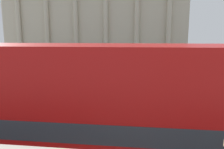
{
  "coord_description": "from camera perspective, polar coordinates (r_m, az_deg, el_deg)",
  "views": [
    {
      "loc": [
        0.15,
        -2.1,
        4.62
      ],
      "look_at": [
        -2.04,
        15.76,
        1.51
      ],
      "focal_mm": 35.0,
      "sensor_mm": 36.0,
      "label": 1
    }
  ],
  "objects": [
    {
      "name": "pedestrian_blue",
      "position": [
        23.43,
        -16.02,
        0.55
      ],
      "size": [
        0.32,
        0.32,
        1.74
      ],
      "rotation": [
        0.0,
        0.0,
        4.05
      ],
      "color": "#282B33",
      "rests_on": "ground_plane"
    },
    {
      "name": "traffic_light_mid",
      "position": [
        18.27,
        19.16,
        2.27
      ],
      "size": [
        0.42,
        0.24,
        3.66
      ],
      "color": "black",
      "rests_on": "ground_plane"
    },
    {
      "name": "plaza_building_left",
      "position": [
        49.24,
        -3.68,
        16.12
      ],
      "size": [
        35.93,
        15.74,
        20.08
      ],
      "color": "beige",
      "rests_on": "ground_plane"
    },
    {
      "name": "pedestrian_red",
      "position": [
        22.6,
        8.64,
        0.34
      ],
      "size": [
        0.32,
        0.32,
        1.65
      ],
      "rotation": [
        0.0,
        0.0,
        3.03
      ],
      "color": "#282B33",
      "rests_on": "ground_plane"
    },
    {
      "name": "traffic_light_near",
      "position": [
        13.25,
        23.13,
        0.25
      ],
      "size": [
        0.42,
        0.24,
        3.99
      ],
      "color": "black",
      "rests_on": "ground_plane"
    },
    {
      "name": "double_decker_bus",
      "position": [
        6.42,
        -18.16,
        -10.48
      ],
      "size": [
        11.42,
        2.75,
        4.43
      ],
      "rotation": [
        0.0,
        0.0,
        0.02
      ],
      "color": "black",
      "rests_on": "ground_plane"
    },
    {
      "name": "pedestrian_olive",
      "position": [
        22.33,
        19.11,
        0.03
      ],
      "size": [
        0.32,
        0.32,
        1.79
      ],
      "rotation": [
        0.0,
        0.0,
        4.07
      ],
      "color": "#282B33",
      "rests_on": "ground_plane"
    }
  ]
}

